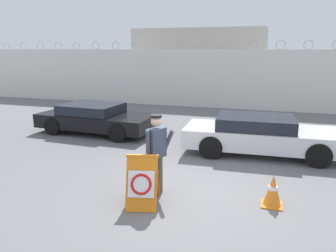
{
  "coord_description": "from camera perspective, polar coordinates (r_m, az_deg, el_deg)",
  "views": [
    {
      "loc": [
        1.59,
        -6.68,
        3.18
      ],
      "look_at": [
        -1.09,
        1.92,
        1.04
      ],
      "focal_mm": 35.0,
      "sensor_mm": 36.0,
      "label": 1
    }
  ],
  "objects": [
    {
      "name": "ground_plane",
      "position": [
        7.56,
        3.6,
        -11.52
      ],
      "size": [
        90.0,
        90.0,
        0.0
      ],
      "primitive_type": "plane",
      "color": "slate"
    },
    {
      "name": "perimeter_wall",
      "position": [
        17.97,
        12.28,
        7.93
      ],
      "size": [
        36.0,
        0.3,
        3.59
      ],
      "color": "silver",
      "rests_on": "ground_plane"
    },
    {
      "name": "building_block",
      "position": [
        22.83,
        6.03,
        10.82
      ],
      "size": [
        8.27,
        5.17,
        4.4
      ],
      "color": "#B2ADA3",
      "rests_on": "ground_plane"
    },
    {
      "name": "barricade_sign",
      "position": [
        6.83,
        -4.47,
        -9.45
      ],
      "size": [
        0.8,
        0.93,
        1.08
      ],
      "rotation": [
        0.0,
        0.0,
        0.24
      ],
      "color": "orange",
      "rests_on": "ground_plane"
    },
    {
      "name": "security_guard",
      "position": [
        7.16,
        -2.0,
        -4.25
      ],
      "size": [
        0.56,
        0.62,
        1.8
      ],
      "rotation": [
        0.0,
        0.0,
        1.19
      ],
      "color": "#514C42",
      "rests_on": "ground_plane"
    },
    {
      "name": "traffic_cone_near",
      "position": [
        7.18,
        17.78,
        -10.64
      ],
      "size": [
        0.43,
        0.43,
        0.68
      ],
      "color": "orange",
      "rests_on": "ground_plane"
    },
    {
      "name": "parked_car_front_coupe",
      "position": [
        12.88,
        -12.43,
        1.38
      ],
      "size": [
        4.56,
        2.18,
        1.11
      ],
      "rotation": [
        0.0,
        0.0,
        -0.06
      ],
      "color": "black",
      "rests_on": "ground_plane"
    },
    {
      "name": "parked_car_rear_sedan",
      "position": [
        10.4,
        15.91,
        -1.47
      ],
      "size": [
        4.8,
        2.04,
        1.17
      ],
      "rotation": [
        0.0,
        0.0,
        0.04
      ],
      "color": "black",
      "rests_on": "ground_plane"
    }
  ]
}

